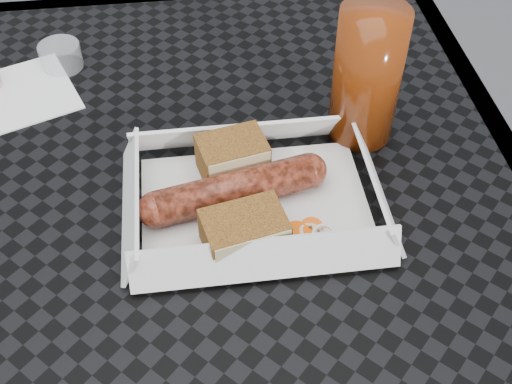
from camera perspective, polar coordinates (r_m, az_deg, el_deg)
patio_table at (r=0.70m, az=-8.83°, el=-4.83°), size 0.80×0.80×0.74m
food_tray at (r=0.63m, az=-0.11°, el=-1.08°), size 0.22×0.15×0.00m
bratwurst at (r=0.62m, az=-1.89°, el=0.22°), size 0.19×0.07×0.04m
bread_near at (r=0.64m, az=-2.11°, el=3.12°), size 0.07×0.06×0.04m
bread_far at (r=0.58m, az=-1.04°, el=-3.59°), size 0.08×0.06×0.04m
veg_garnish at (r=0.60m, az=5.07°, el=-4.16°), size 0.03×0.03×0.00m
napkin at (r=0.81m, az=-20.28°, el=8.14°), size 0.16×0.16×0.00m
condiment_cup_empty at (r=0.83m, az=-16.97°, el=11.48°), size 0.05×0.05×0.03m
drink_glass at (r=0.67m, az=9.83°, el=10.10°), size 0.07×0.07×0.15m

